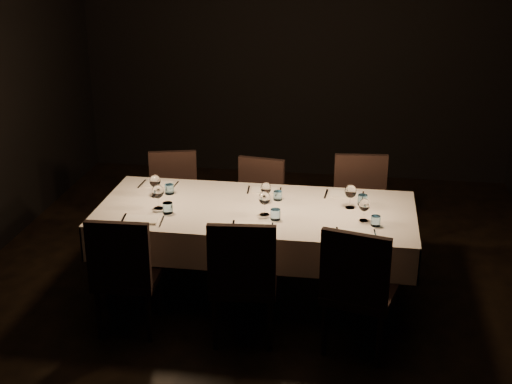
# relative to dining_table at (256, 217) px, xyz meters

# --- Properties ---
(room) EXTENTS (5.01, 6.01, 3.01)m
(room) POSITION_rel_dining_table_xyz_m (0.00, 0.00, 0.81)
(room) COLOR black
(room) RESTS_ON ground
(dining_table) EXTENTS (2.52, 1.12, 0.76)m
(dining_table) POSITION_rel_dining_table_xyz_m (0.00, 0.00, 0.00)
(dining_table) COLOR black
(dining_table) RESTS_ON ground
(chair_near_left) EXTENTS (0.48, 0.48, 0.96)m
(chair_near_left) POSITION_rel_dining_table_xyz_m (-0.86, -0.75, -0.16)
(chair_near_left) COLOR black
(chair_near_left) RESTS_ON ground
(place_setting_near_left) EXTENTS (0.37, 0.42, 0.20)m
(place_setting_near_left) POSITION_rel_dining_table_xyz_m (-0.76, -0.22, 0.15)
(place_setting_near_left) COLOR silver
(place_setting_near_left) RESTS_ON dining_table
(chair_near_center) EXTENTS (0.51, 0.51, 0.99)m
(chair_near_center) POSITION_rel_dining_table_xyz_m (0.02, -0.73, -0.14)
(chair_near_center) COLOR black
(chair_near_center) RESTS_ON ground
(place_setting_near_center) EXTENTS (0.36, 0.41, 0.19)m
(place_setting_near_center) POSITION_rel_dining_table_xyz_m (0.09, -0.22, 0.15)
(place_setting_near_center) COLOR silver
(place_setting_near_center) RESTS_ON dining_table
(chair_near_right) EXTENTS (0.58, 0.58, 0.99)m
(chair_near_right) POSITION_rel_dining_table_xyz_m (0.83, -0.76, -0.14)
(chair_near_right) COLOR black
(chair_near_right) RESTS_ON ground
(place_setting_near_right) EXTENTS (0.33, 0.40, 0.18)m
(place_setting_near_right) POSITION_rel_dining_table_xyz_m (0.86, -0.22, 0.15)
(place_setting_near_right) COLOR silver
(place_setting_near_right) RESTS_ON dining_table
(chair_far_left) EXTENTS (0.53, 0.53, 0.91)m
(chair_far_left) POSITION_rel_dining_table_xyz_m (-0.89, 0.77, -0.18)
(chair_far_left) COLOR black
(chair_far_left) RESTS_ON ground
(place_setting_far_left) EXTENTS (0.34, 0.41, 0.19)m
(place_setting_far_left) POSITION_rel_dining_table_xyz_m (-0.85, 0.22, 0.15)
(place_setting_far_left) COLOR silver
(place_setting_far_left) RESTS_ON dining_table
(chair_far_center) EXTENTS (0.49, 0.49, 0.89)m
(chair_far_center) POSITION_rel_dining_table_xyz_m (-0.10, 0.75, -0.19)
(chair_far_center) COLOR black
(chair_far_center) RESTS_ON ground
(place_setting_far_center) EXTENTS (0.32, 0.40, 0.18)m
(place_setting_far_center) POSITION_rel_dining_table_xyz_m (0.07, 0.22, 0.14)
(place_setting_far_center) COLOR silver
(place_setting_far_center) RESTS_ON dining_table
(chair_far_right) EXTENTS (0.51, 0.51, 0.97)m
(chair_far_right) POSITION_rel_dining_table_xyz_m (0.82, 0.73, -0.15)
(chair_far_right) COLOR black
(chair_far_right) RESTS_ON ground
(place_setting_far_right) EXTENTS (0.36, 0.42, 0.20)m
(place_setting_far_right) POSITION_rel_dining_table_xyz_m (0.75, 0.22, 0.15)
(place_setting_far_right) COLOR silver
(place_setting_far_right) RESTS_ON dining_table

